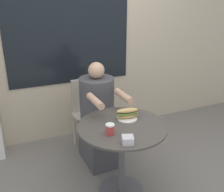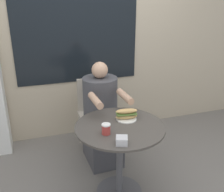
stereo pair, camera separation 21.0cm
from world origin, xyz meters
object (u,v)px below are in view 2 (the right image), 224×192
(diner_chair, at_px, (93,107))
(sandwich_on_plate, at_px, (127,115))
(seated_diner, at_px, (102,120))
(drink_cup, at_px, (106,129))
(cafe_table, at_px, (120,144))

(diner_chair, bearing_deg, sandwich_on_plate, 95.12)
(seated_diner, bearing_deg, sandwich_on_plate, 99.42)
(drink_cup, bearing_deg, seated_diner, 77.35)
(seated_diner, distance_m, sandwich_on_plate, 0.59)
(diner_chair, xyz_separation_m, sandwich_on_plate, (0.11, -0.85, 0.26))
(diner_chair, xyz_separation_m, seated_diner, (0.00, -0.35, -0.02))
(cafe_table, distance_m, diner_chair, 0.95)
(diner_chair, xyz_separation_m, drink_cup, (-0.15, -1.05, 0.26))
(sandwich_on_plate, height_order, drink_cup, sandwich_on_plate)
(cafe_table, distance_m, drink_cup, 0.30)
(diner_chair, bearing_deg, seated_diner, 88.81)
(diner_chair, height_order, seated_diner, seated_diner)
(seated_diner, bearing_deg, cafe_table, 88.14)
(drink_cup, bearing_deg, sandwich_on_plate, 37.67)
(seated_diner, relative_size, drink_cup, 12.83)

